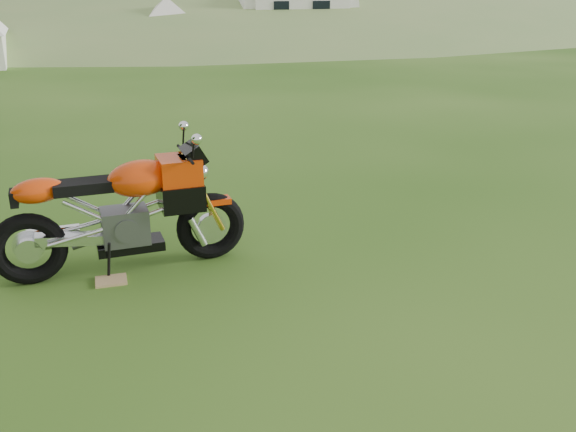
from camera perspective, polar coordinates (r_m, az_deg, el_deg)
ground at (r=5.83m, az=-0.21°, el=-6.44°), size 120.00×120.00×0.00m
hillside at (r=51.92m, az=-3.11°, el=17.32°), size 80.00×64.00×8.00m
hedgerow at (r=51.92m, az=-3.11°, el=17.32°), size 36.00×1.20×8.60m
sport_motorcycle at (r=6.14m, az=-14.66°, el=1.09°), size 2.31×1.09×1.35m
plywood_board at (r=6.17m, az=-15.45°, el=-5.55°), size 0.34×0.30×0.02m
tent_right at (r=26.45m, az=-10.64°, el=16.66°), size 3.29×3.29×2.24m
caravan at (r=28.10m, az=0.73°, el=17.25°), size 5.37×3.61×2.31m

